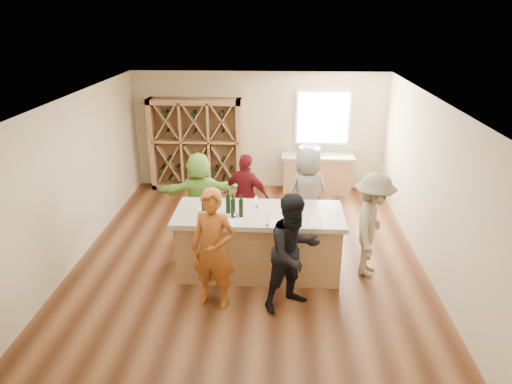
# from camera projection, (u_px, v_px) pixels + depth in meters

# --- Properties ---
(floor) EXTENTS (6.00, 7.00, 0.10)m
(floor) POSITION_uv_depth(u_px,v_px,m) (250.00, 258.00, 8.22)
(floor) COLOR brown
(floor) RESTS_ON ground
(ceiling) EXTENTS (6.00, 7.00, 0.10)m
(ceiling) POSITION_uv_depth(u_px,v_px,m) (249.00, 96.00, 7.14)
(ceiling) COLOR white
(ceiling) RESTS_ON ground
(wall_back) EXTENTS (6.00, 0.10, 2.80)m
(wall_back) POSITION_uv_depth(u_px,v_px,m) (259.00, 131.00, 10.97)
(wall_back) COLOR beige
(wall_back) RESTS_ON ground
(wall_front) EXTENTS (6.00, 0.10, 2.80)m
(wall_front) POSITION_uv_depth(u_px,v_px,m) (225.00, 312.00, 4.39)
(wall_front) COLOR beige
(wall_front) RESTS_ON ground
(wall_left) EXTENTS (0.10, 7.00, 2.80)m
(wall_left) POSITION_uv_depth(u_px,v_px,m) (73.00, 179.00, 7.83)
(wall_left) COLOR beige
(wall_left) RESTS_ON ground
(wall_right) EXTENTS (0.10, 7.00, 2.80)m
(wall_right) POSITION_uv_depth(u_px,v_px,m) (433.00, 186.00, 7.53)
(wall_right) COLOR beige
(wall_right) RESTS_ON ground
(window_frame) EXTENTS (1.30, 0.06, 1.30)m
(window_frame) POSITION_uv_depth(u_px,v_px,m) (323.00, 118.00, 10.69)
(window_frame) COLOR white
(window_frame) RESTS_ON wall_back
(window_pane) EXTENTS (1.18, 0.01, 1.18)m
(window_pane) POSITION_uv_depth(u_px,v_px,m) (323.00, 118.00, 10.66)
(window_pane) COLOR white
(window_pane) RESTS_ON wall_back
(wine_rack) EXTENTS (2.20, 0.45, 2.20)m
(wine_rack) POSITION_uv_depth(u_px,v_px,m) (196.00, 145.00, 10.90)
(wine_rack) COLOR #A1774D
(wine_rack) RESTS_ON floor
(back_counter_base) EXTENTS (1.60, 0.58, 0.86)m
(back_counter_base) POSITION_uv_depth(u_px,v_px,m) (317.00, 174.00, 10.94)
(back_counter_base) COLOR #A1774D
(back_counter_base) RESTS_ON floor
(back_counter_top) EXTENTS (1.70, 0.62, 0.06)m
(back_counter_top) POSITION_uv_depth(u_px,v_px,m) (318.00, 156.00, 10.77)
(back_counter_top) COLOR #B2A792
(back_counter_top) RESTS_ON back_counter_base
(sink) EXTENTS (0.54, 0.54, 0.19)m
(sink) POSITION_uv_depth(u_px,v_px,m) (309.00, 151.00, 10.73)
(sink) COLOR silver
(sink) RESTS_ON back_counter_top
(faucet) EXTENTS (0.02, 0.02, 0.30)m
(faucet) POSITION_uv_depth(u_px,v_px,m) (309.00, 146.00, 10.88)
(faucet) COLOR silver
(faucet) RESTS_ON back_counter_top
(tasting_counter_base) EXTENTS (2.60, 1.00, 1.00)m
(tasting_counter_base) POSITION_uv_depth(u_px,v_px,m) (259.00, 244.00, 7.55)
(tasting_counter_base) COLOR #A1774D
(tasting_counter_base) RESTS_ON floor
(tasting_counter_top) EXTENTS (2.72, 1.12, 0.08)m
(tasting_counter_top) POSITION_uv_depth(u_px,v_px,m) (259.00, 214.00, 7.35)
(tasting_counter_top) COLOR #B2A792
(tasting_counter_top) RESTS_ON tasting_counter_base
(wine_bottle_a) EXTENTS (0.09, 0.09, 0.29)m
(wine_bottle_a) POSITION_uv_depth(u_px,v_px,m) (204.00, 206.00, 7.22)
(wine_bottle_a) COLOR black
(wine_bottle_a) RESTS_ON tasting_counter_top
(wine_bottle_b) EXTENTS (0.07, 0.07, 0.27)m
(wine_bottle_b) POSITION_uv_depth(u_px,v_px,m) (212.00, 209.00, 7.11)
(wine_bottle_b) COLOR black
(wine_bottle_b) RESTS_ON tasting_counter_top
(wine_bottle_c) EXTENTS (0.10, 0.10, 0.31)m
(wine_bottle_c) POSITION_uv_depth(u_px,v_px,m) (228.00, 204.00, 7.26)
(wine_bottle_c) COLOR black
(wine_bottle_c) RESTS_ON tasting_counter_top
(wine_bottle_d) EXTENTS (0.08, 0.08, 0.31)m
(wine_bottle_d) POSITION_uv_depth(u_px,v_px,m) (233.00, 208.00, 7.09)
(wine_bottle_d) COLOR black
(wine_bottle_d) RESTS_ON tasting_counter_top
(wine_bottle_e) EXTENTS (0.09, 0.09, 0.29)m
(wine_bottle_e) POSITION_uv_depth(u_px,v_px,m) (241.00, 208.00, 7.13)
(wine_bottle_e) COLOR black
(wine_bottle_e) RESTS_ON tasting_counter_top
(wine_glass_a) EXTENTS (0.10, 0.10, 0.20)m
(wine_glass_a) POSITION_uv_depth(u_px,v_px,m) (236.00, 219.00, 6.88)
(wine_glass_a) COLOR white
(wine_glass_a) RESTS_ON tasting_counter_top
(wine_glass_b) EXTENTS (0.07, 0.07, 0.19)m
(wine_glass_b) POSITION_uv_depth(u_px,v_px,m) (267.00, 220.00, 6.85)
(wine_glass_b) COLOR white
(wine_glass_b) RESTS_ON tasting_counter_top
(wine_glass_c) EXTENTS (0.09, 0.09, 0.18)m
(wine_glass_c) POSITION_uv_depth(u_px,v_px,m) (301.00, 221.00, 6.81)
(wine_glass_c) COLOR white
(wine_glass_c) RESTS_ON tasting_counter_top
(wine_glass_d) EXTENTS (0.09, 0.09, 0.19)m
(wine_glass_d) POSITION_uv_depth(u_px,v_px,m) (288.00, 210.00, 7.18)
(wine_glass_d) COLOR white
(wine_glass_d) RESTS_ON tasting_counter_top
(wine_glass_e) EXTENTS (0.10, 0.10, 0.20)m
(wine_glass_e) POSITION_uv_depth(u_px,v_px,m) (320.00, 215.00, 6.99)
(wine_glass_e) COLOR white
(wine_glass_e) RESTS_ON tasting_counter_top
(tasting_menu_a) EXTENTS (0.29, 0.34, 0.00)m
(tasting_menu_a) POSITION_uv_depth(u_px,v_px,m) (233.00, 222.00, 6.99)
(tasting_menu_a) COLOR white
(tasting_menu_a) RESTS_ON tasting_counter_top
(tasting_menu_b) EXTENTS (0.20, 0.27, 0.00)m
(tasting_menu_b) POSITION_uv_depth(u_px,v_px,m) (277.00, 224.00, 6.94)
(tasting_menu_b) COLOR white
(tasting_menu_b) RESTS_ON tasting_counter_top
(tasting_menu_c) EXTENTS (0.22, 0.28, 0.00)m
(tasting_menu_c) POSITION_uv_depth(u_px,v_px,m) (316.00, 224.00, 6.94)
(tasting_menu_c) COLOR white
(tasting_menu_c) RESTS_ON tasting_counter_top
(person_near_left) EXTENTS (0.76, 0.63, 1.83)m
(person_near_left) POSITION_uv_depth(u_px,v_px,m) (213.00, 249.00, 6.54)
(person_near_left) COLOR #994C19
(person_near_left) RESTS_ON floor
(person_near_right) EXTENTS (0.98, 0.88, 1.78)m
(person_near_right) POSITION_uv_depth(u_px,v_px,m) (294.00, 252.00, 6.50)
(person_near_right) COLOR black
(person_near_right) RESTS_ON floor
(person_server) EXTENTS (0.85, 1.24, 1.75)m
(person_server) POSITION_uv_depth(u_px,v_px,m) (372.00, 225.00, 7.35)
(person_server) COLOR gray
(person_server) RESTS_ON floor
(person_far_mid) EXTENTS (1.08, 0.85, 1.64)m
(person_far_mid) POSITION_uv_depth(u_px,v_px,m) (246.00, 196.00, 8.65)
(person_far_mid) COLOR #590F14
(person_far_mid) RESTS_ON floor
(person_far_right) EXTENTS (1.02, 0.87, 1.78)m
(person_far_right) POSITION_uv_depth(u_px,v_px,m) (307.00, 194.00, 8.57)
(person_far_right) COLOR slate
(person_far_right) RESTS_ON floor
(person_far_left) EXTENTS (1.61, 0.83, 1.66)m
(person_far_left) POSITION_uv_depth(u_px,v_px,m) (200.00, 194.00, 8.71)
(person_far_left) COLOR #8CC64C
(person_far_left) RESTS_ON floor
(wine_glass_f) EXTENTS (0.07, 0.07, 0.18)m
(wine_glass_f) POSITION_uv_depth(u_px,v_px,m) (257.00, 202.00, 7.49)
(wine_glass_f) COLOR white
(wine_glass_f) RESTS_ON tasting_counter_top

